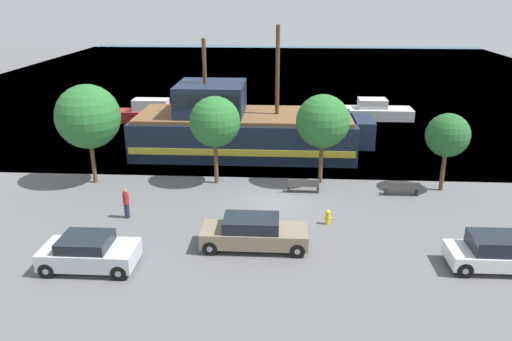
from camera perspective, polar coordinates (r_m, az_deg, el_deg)
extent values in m
plane|color=#5B5B5E|center=(27.66, 2.39, -3.80)|extent=(160.00, 160.00, 0.00)
plane|color=#33566B|center=(70.21, 3.10, 10.75)|extent=(80.00, 80.00, 0.00)
cube|color=#192338|center=(35.92, -1.36, 4.09)|extent=(15.52, 5.95, 2.66)
cube|color=gold|center=(36.03, -1.35, 3.48)|extent=(15.21, 6.03, 0.45)
cube|color=#192338|center=(36.12, 12.02, 4.40)|extent=(1.40, 3.27, 1.86)
cube|color=brown|center=(35.55, -1.38, 6.35)|extent=(14.90, 5.48, 0.25)
cube|color=#192338|center=(35.56, -5.17, 8.23)|extent=(4.66, 4.76, 2.11)
cube|color=black|center=(35.50, -5.19, 8.73)|extent=(4.42, 4.82, 0.76)
cylinder|color=#4C331E|center=(34.84, 2.48, 11.35)|extent=(0.28, 0.28, 6.07)
cylinder|color=#4C331E|center=(35.35, -5.88, 10.65)|extent=(0.28, 0.28, 5.16)
cube|color=maroon|center=(45.87, -11.15, 6.13)|extent=(7.71, 1.94, 0.99)
cube|color=silver|center=(45.79, -11.94, 7.35)|extent=(3.08, 1.51, 1.04)
cube|color=black|center=(45.56, -10.80, 7.37)|extent=(0.12, 1.36, 0.83)
cube|color=silver|center=(47.30, 13.64, 6.36)|extent=(6.31, 2.39, 0.99)
cube|color=silver|center=(47.02, 13.16, 7.47)|extent=(2.52, 1.87, 0.86)
cube|color=black|center=(47.16, 14.07, 7.43)|extent=(0.12, 1.67, 0.69)
cube|color=white|center=(23.59, 25.91, -8.83)|extent=(4.13, 1.80, 0.62)
cube|color=black|center=(23.27, 25.86, -7.47)|extent=(2.15, 1.62, 0.65)
cylinder|color=black|center=(22.47, 22.75, -10.46)|extent=(0.67, 0.22, 0.67)
cylinder|color=gray|center=(22.47, 22.75, -10.46)|extent=(0.25, 0.25, 0.25)
cylinder|color=black|center=(23.80, 21.53, -8.53)|extent=(0.67, 0.22, 0.67)
cylinder|color=gray|center=(23.80, 21.53, -8.53)|extent=(0.25, 0.25, 0.25)
cube|color=#B7BCC6|center=(22.42, -18.46, -9.10)|extent=(3.93, 1.95, 0.75)
cube|color=black|center=(22.19, -18.91, -7.71)|extent=(2.05, 1.75, 0.46)
cylinder|color=black|center=(21.34, -15.41, -11.20)|extent=(0.67, 0.22, 0.67)
cylinder|color=gray|center=(21.34, -15.41, -11.20)|extent=(0.25, 0.25, 0.25)
cylinder|color=black|center=(22.79, -14.03, -8.95)|extent=(0.67, 0.22, 0.67)
cylinder|color=gray|center=(22.79, -14.03, -8.95)|extent=(0.25, 0.25, 0.25)
cylinder|color=black|center=(22.45, -22.81, -10.49)|extent=(0.67, 0.22, 0.67)
cylinder|color=gray|center=(22.45, -22.81, -10.49)|extent=(0.25, 0.25, 0.25)
cylinder|color=black|center=(23.83, -21.02, -8.41)|extent=(0.67, 0.22, 0.67)
cylinder|color=gray|center=(23.83, -21.02, -8.41)|extent=(0.25, 0.25, 0.25)
cube|color=#7F705B|center=(22.86, -0.17, -7.44)|extent=(4.81, 1.79, 0.71)
cube|color=black|center=(22.59, -0.54, -6.01)|extent=(2.50, 1.61, 0.55)
cylinder|color=black|center=(22.25, 4.74, -9.12)|extent=(0.67, 0.22, 0.67)
cylinder|color=gray|center=(22.25, 4.74, -9.12)|extent=(0.26, 0.25, 0.26)
cylinder|color=black|center=(23.68, 4.67, -7.23)|extent=(0.67, 0.22, 0.67)
cylinder|color=gray|center=(23.68, 4.67, -7.23)|extent=(0.26, 0.25, 0.26)
cylinder|color=black|center=(22.47, -5.29, -8.83)|extent=(0.67, 0.22, 0.67)
cylinder|color=gray|center=(22.47, -5.29, -8.83)|extent=(0.26, 0.25, 0.26)
cylinder|color=black|center=(23.88, -4.73, -6.98)|extent=(0.67, 0.22, 0.67)
cylinder|color=gray|center=(23.88, -4.73, -6.98)|extent=(0.26, 0.25, 0.26)
cylinder|color=yellow|center=(25.45, 8.19, -5.49)|extent=(0.22, 0.22, 0.56)
sphere|color=yellow|center=(25.30, 8.23, -4.75)|extent=(0.25, 0.25, 0.25)
cylinder|color=yellow|center=(25.43, 7.84, -5.42)|extent=(0.10, 0.09, 0.09)
cylinder|color=yellow|center=(25.46, 8.56, -5.43)|extent=(0.10, 0.09, 0.09)
cube|color=#4C4742|center=(29.17, 5.43, -1.68)|extent=(1.81, 0.45, 0.05)
cube|color=#4C4742|center=(28.90, 5.46, -1.41)|extent=(1.81, 0.06, 0.40)
cube|color=#2D2D2D|center=(29.23, 3.76, -2.06)|extent=(0.12, 0.36, 0.40)
cube|color=#2D2D2D|center=(29.30, 7.07, -2.12)|extent=(0.12, 0.36, 0.40)
cube|color=#4C4742|center=(29.84, 16.32, -1.92)|extent=(1.90, 0.45, 0.05)
cube|color=#4C4742|center=(29.58, 16.44, -1.66)|extent=(1.90, 0.06, 0.40)
cube|color=#2D2D2D|center=(29.73, 14.61, -2.31)|extent=(0.12, 0.36, 0.40)
cube|color=#2D2D2D|center=(30.13, 17.94, -2.34)|extent=(0.12, 0.36, 0.40)
cylinder|color=#232838|center=(26.68, -14.53, -4.47)|extent=(0.27, 0.27, 0.78)
cylinder|color=#B22323|center=(26.41, -14.65, -3.11)|extent=(0.32, 0.32, 0.60)
sphere|color=#8C664C|center=(26.26, -14.73, -2.30)|extent=(0.21, 0.21, 0.21)
cylinder|color=brown|center=(31.82, -18.09, 0.85)|extent=(0.24, 0.24, 2.52)
sphere|color=#286B2D|center=(31.06, -18.65, 5.86)|extent=(3.79, 3.79, 3.79)
cylinder|color=brown|center=(30.23, -4.59, 0.87)|extent=(0.24, 0.24, 2.58)
sphere|color=#286B2D|center=(29.49, -4.72, 5.59)|extent=(3.00, 3.00, 3.00)
cylinder|color=brown|center=(30.43, 7.42, 0.84)|extent=(0.24, 0.24, 2.52)
sphere|color=#286B2D|center=(29.69, 7.64, 5.60)|extent=(3.17, 3.17, 3.17)
cylinder|color=brown|center=(31.06, 20.57, -0.11)|extent=(0.24, 0.24, 2.30)
sphere|color=#235B28|center=(30.42, 21.06, 3.80)|extent=(2.49, 2.49, 2.49)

